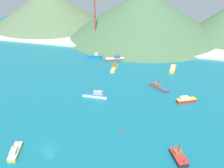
# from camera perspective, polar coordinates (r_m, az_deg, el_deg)

# --- Properties ---
(ground) EXTENTS (260.00, 280.00, 0.50)m
(ground) POSITION_cam_1_polar(r_m,az_deg,el_deg) (102.77, -5.67, -3.54)
(ground) COLOR #146B7F
(fishing_boat_0) EXTENTS (5.77, 7.61, 4.72)m
(fishing_boat_0) POSITION_cam_1_polar(r_m,az_deg,el_deg) (76.51, 14.23, -14.97)
(fishing_boat_0) COLOR #232328
(fishing_boat_0) RESTS_ON ground
(fishing_boat_1) EXTENTS (4.54, 8.11, 4.80)m
(fishing_boat_1) POSITION_cam_1_polar(r_m,az_deg,el_deg) (80.68, -20.25, -13.56)
(fishing_boat_1) COLOR gold
(fishing_boat_1) RESTS_ON ground
(fishing_boat_2) EXTENTS (10.05, 6.51, 4.72)m
(fishing_boat_2) POSITION_cam_1_polar(r_m,az_deg,el_deg) (140.88, 0.69, 5.44)
(fishing_boat_2) COLOR brown
(fishing_boat_2) RESTS_ON ground
(fishing_boat_3) EXTENTS (9.47, 7.80, 4.20)m
(fishing_boat_3) POSITION_cam_1_polar(r_m,az_deg,el_deg) (112.60, 10.02, -0.55)
(fishing_boat_3) COLOR red
(fishing_boat_3) RESTS_ON ground
(fishing_boat_4) EXTENTS (2.76, 9.54, 2.69)m
(fishing_boat_4) POSITION_cam_1_polar(r_m,az_deg,el_deg) (129.81, 0.51, 3.60)
(fishing_boat_4) COLOR silver
(fishing_boat_4) RESTS_ON ground
(fishing_boat_5) EXTENTS (8.16, 4.07, 2.45)m
(fishing_boat_5) POSITION_cam_1_polar(r_m,az_deg,el_deg) (145.88, -3.66, 6.10)
(fishing_boat_5) COLOR #1E5BA8
(fishing_boat_5) RESTS_ON ground
(fishing_boat_6) EXTENTS (7.71, 5.67, 2.73)m
(fishing_boat_6) POSITION_cam_1_polar(r_m,az_deg,el_deg) (104.03, 15.69, -3.32)
(fishing_boat_6) COLOR red
(fishing_boat_6) RESTS_ON ground
(fishing_boat_8) EXTENTS (10.23, 2.51, 5.73)m
(fishing_boat_8) POSITION_cam_1_polar(r_m,az_deg,el_deg) (103.90, -3.52, -2.35)
(fishing_boat_8) COLOR silver
(fishing_boat_8) RESTS_ON ground
(fishing_boat_9) EXTENTS (2.79, 9.90, 2.42)m
(fishing_boat_9) POSITION_cam_1_polar(r_m,az_deg,el_deg) (131.81, 13.01, 3.28)
(fishing_boat_9) COLOR gold
(fishing_boat_9) RESTS_ON ground
(buoy_1) EXTENTS (0.84, 0.84, 0.84)m
(buoy_1) POSITION_cam_1_polar(r_m,az_deg,el_deg) (84.71, 2.20, -10.16)
(buoy_1) COLOR red
(buoy_1) RESTS_ON ground
(beach_strip) EXTENTS (247.00, 20.86, 1.20)m
(beach_strip) POSITION_cam_1_polar(r_m,az_deg,el_deg) (164.39, 3.22, 8.29)
(beach_strip) COLOR beige
(beach_strip) RESTS_ON ground
(hill_west) EXTENTS (90.71, 90.71, 28.51)m
(hill_west) POSITION_cam_1_polar(r_m,az_deg,el_deg) (219.94, -13.48, 15.78)
(hill_west) COLOR #56704C
(hill_west) RESTS_ON ground
(hill_central) EXTENTS (105.46, 105.46, 31.68)m
(hill_central) POSITION_cam_1_polar(r_m,az_deg,el_deg) (185.22, 6.98, 15.00)
(hill_central) COLOR #476B47
(hill_central) RESTS_ON ground
(radio_tower) EXTENTS (2.95, 2.36, 29.50)m
(radio_tower) POSITION_cam_1_polar(r_m,az_deg,el_deg) (164.84, -3.68, 13.52)
(radio_tower) COLOR #B7332D
(radio_tower) RESTS_ON ground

